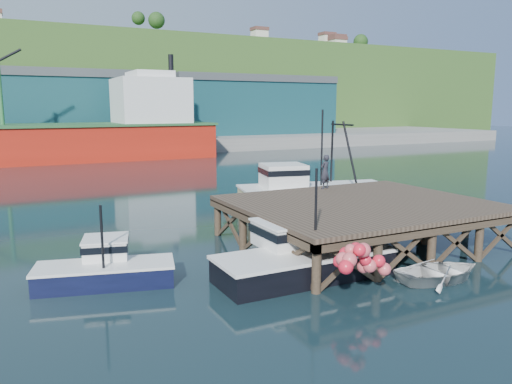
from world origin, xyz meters
TOP-DOWN VIEW (x-y plane):
  - ground at (0.00, 0.00)m, footprint 300.00×300.00m
  - wharf at (5.50, -0.19)m, footprint 12.00×10.00m
  - far_quay at (0.00, 70.00)m, footprint 160.00×40.00m
  - warehouse_mid at (0.00, 65.00)m, footprint 28.00×16.00m
  - warehouse_right at (30.00, 65.00)m, footprint 30.00×16.00m
  - cargo_ship at (-8.46, 48.00)m, footprint 55.50×10.00m
  - hillside at (0.00, 100.00)m, footprint 220.00×50.00m
  - boat_navy at (-6.89, -0.18)m, footprint 5.47×3.49m
  - boat_black at (0.30, -2.82)m, footprint 7.27×6.15m
  - trawler at (7.66, 7.60)m, footprint 10.36×5.55m
  - dinghy at (4.87, -5.80)m, footprint 3.89×2.93m
  - dockworker at (6.20, 4.12)m, footprint 0.82×0.67m

SIDE VIEW (x-z plane):
  - ground at x=0.00m, z-range 0.00..0.00m
  - dinghy at x=4.87m, z-range 0.00..0.76m
  - boat_navy at x=-6.89m, z-range -0.97..2.27m
  - boat_black at x=0.30m, z-range -1.42..3.07m
  - far_quay at x=0.00m, z-range 0.00..2.00m
  - trawler at x=7.66m, z-range -1.94..4.65m
  - wharf at x=5.50m, z-range 0.63..3.25m
  - dockworker at x=6.20m, z-range 2.12..4.06m
  - cargo_ship at x=-8.46m, z-range -3.56..10.19m
  - warehouse_mid at x=0.00m, z-range 2.00..11.00m
  - warehouse_right at x=30.00m, z-range 2.00..11.00m
  - hillside at x=0.00m, z-range 0.00..22.00m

